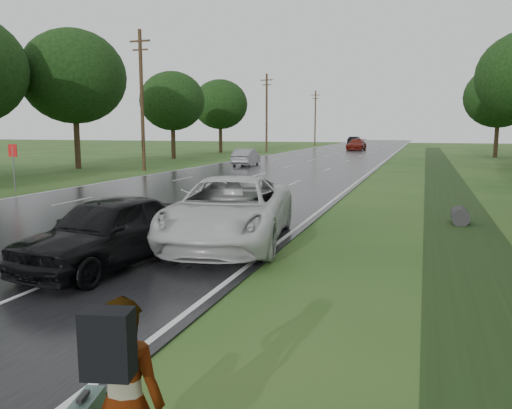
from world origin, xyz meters
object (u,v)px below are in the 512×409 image
object	(u,v)px
road_sign	(13,158)
dark_sedan	(108,231)
white_pickup	(229,210)
silver_sedan	(246,157)
pedestrian	(121,403)

from	to	relation	value
road_sign	dark_sedan	distance (m)	15.90
road_sign	white_pickup	xyz separation A→B (m)	(14.00, -7.00, -0.74)
dark_sedan	silver_sedan	size ratio (longest dim) A/B	1.09
pedestrian	white_pickup	bearing A→B (deg)	-86.68
white_pickup	silver_sedan	xyz separation A→B (m)	(-9.10, 26.66, -0.17)
road_sign	silver_sedan	world-z (taller)	road_sign
road_sign	white_pickup	size ratio (longest dim) A/B	0.37
white_pickup	dark_sedan	distance (m)	3.43
road_sign	white_pickup	world-z (taller)	road_sign
pedestrian	silver_sedan	world-z (taller)	pedestrian
road_sign	pedestrian	world-z (taller)	road_sign
road_sign	silver_sedan	distance (m)	20.28
road_sign	dark_sedan	xyz separation A→B (m)	(12.33, -10.00, -0.83)
white_pickup	silver_sedan	distance (m)	28.17
pedestrian	dark_sedan	xyz separation A→B (m)	(-4.35, 6.02, -0.10)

